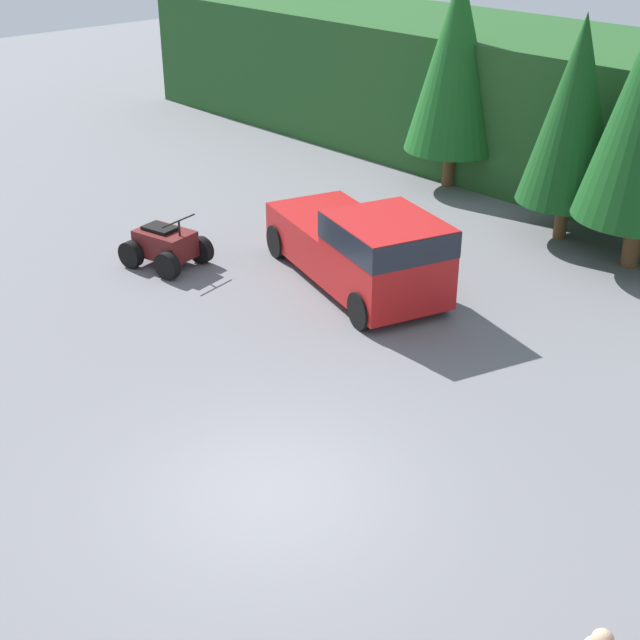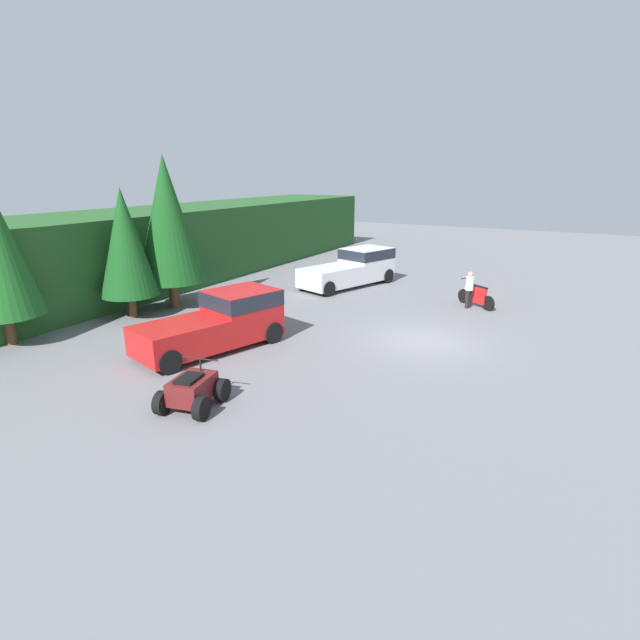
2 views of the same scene
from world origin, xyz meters
TOP-DOWN VIEW (x-y plane):
  - ground_plane at (0.00, 0.00)m, footprint 80.00×80.00m
  - tree_left at (-7.43, 12.93)m, footprint 2.65×2.65m
  - tree_mid_left at (-2.90, 11.80)m, footprint 2.37×2.37m
  - pickup_truck_red at (-4.04, 6.03)m, footprint 5.47×3.39m
  - quad_atv at (-8.12, 3.66)m, footprint 2.01×1.68m

SIDE VIEW (x-z plane):
  - ground_plane at x=0.00m, z-range 0.00..0.00m
  - quad_atv at x=-8.12m, z-range -0.13..1.07m
  - pickup_truck_red at x=-4.04m, z-range 0.05..1.96m
  - tree_mid_left at x=-2.90m, z-range 0.47..5.86m
  - tree_left at x=-7.43m, z-range 0.53..6.56m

